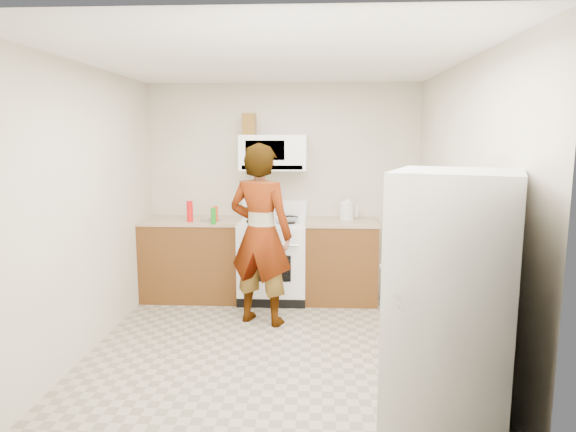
# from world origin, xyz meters

# --- Properties ---
(floor) EXTENTS (3.60, 3.60, 0.00)m
(floor) POSITION_xyz_m (0.00, 0.00, 0.00)
(floor) COLOR gray
(floor) RESTS_ON ground
(back_wall) EXTENTS (3.20, 0.02, 2.50)m
(back_wall) POSITION_xyz_m (0.00, 1.79, 1.25)
(back_wall) COLOR beige
(back_wall) RESTS_ON floor
(right_wall) EXTENTS (0.02, 3.60, 2.50)m
(right_wall) POSITION_xyz_m (1.59, 0.00, 1.25)
(right_wall) COLOR beige
(right_wall) RESTS_ON floor
(cabinet_left) EXTENTS (1.12, 0.62, 0.90)m
(cabinet_left) POSITION_xyz_m (-1.04, 1.49, 0.45)
(cabinet_left) COLOR brown
(cabinet_left) RESTS_ON floor
(counter_left) EXTENTS (1.14, 0.64, 0.03)m
(counter_left) POSITION_xyz_m (-1.04, 1.49, 0.92)
(counter_left) COLOR #9F866B
(counter_left) RESTS_ON cabinet_left
(cabinet_right) EXTENTS (0.80, 0.62, 0.90)m
(cabinet_right) POSITION_xyz_m (0.68, 1.49, 0.45)
(cabinet_right) COLOR brown
(cabinet_right) RESTS_ON floor
(counter_right) EXTENTS (0.82, 0.64, 0.03)m
(counter_right) POSITION_xyz_m (0.68, 1.49, 0.92)
(counter_right) COLOR #9F866B
(counter_right) RESTS_ON cabinet_right
(gas_range) EXTENTS (0.76, 0.65, 1.13)m
(gas_range) POSITION_xyz_m (-0.10, 1.48, 0.49)
(gas_range) COLOR white
(gas_range) RESTS_ON floor
(microwave) EXTENTS (0.76, 0.38, 0.40)m
(microwave) POSITION_xyz_m (-0.10, 1.61, 1.70)
(microwave) COLOR white
(microwave) RESTS_ON back_wall
(person) EXTENTS (0.77, 0.63, 1.82)m
(person) POSITION_xyz_m (-0.16, 0.72, 0.91)
(person) COLOR tan
(person) RESTS_ON floor
(fridge) EXTENTS (0.90, 0.90, 1.70)m
(fridge) POSITION_xyz_m (1.20, -1.31, 0.85)
(fridge) COLOR silver
(fridge) RESTS_ON floor
(kettle) EXTENTS (0.22, 0.22, 0.20)m
(kettle) POSITION_xyz_m (0.75, 1.57, 1.03)
(kettle) COLOR silver
(kettle) RESTS_ON counter_right
(jug) EXTENTS (0.15, 0.15, 0.24)m
(jug) POSITION_xyz_m (-0.37, 1.56, 2.02)
(jug) COLOR brown
(jug) RESTS_ON microwave
(saucepan) EXTENTS (0.26, 0.26, 0.12)m
(saucepan) POSITION_xyz_m (-0.24, 1.61, 1.01)
(saucepan) COLOR #B7B6BB
(saucepan) RESTS_ON gas_range
(tray) EXTENTS (0.29, 0.24, 0.05)m
(tray) POSITION_xyz_m (0.08, 1.33, 0.96)
(tray) COLOR silver
(tray) RESTS_ON gas_range
(bottle_spray) EXTENTS (0.07, 0.07, 0.23)m
(bottle_spray) POSITION_xyz_m (-1.02, 1.32, 1.05)
(bottle_spray) COLOR red
(bottle_spray) RESTS_ON counter_left
(bottle_hot_sauce) EXTENTS (0.07, 0.07, 0.17)m
(bottle_hot_sauce) POSITION_xyz_m (-0.74, 1.36, 1.02)
(bottle_hot_sauce) COLOR #CF4117
(bottle_hot_sauce) RESTS_ON counter_left
(bottle_green_cap) EXTENTS (0.07, 0.07, 0.18)m
(bottle_green_cap) POSITION_xyz_m (-0.73, 1.19, 1.02)
(bottle_green_cap) COLOR #178117
(bottle_green_cap) RESTS_ON counter_left
(pot_lid) EXTENTS (0.27, 0.27, 0.01)m
(pot_lid) POSITION_xyz_m (-0.80, 1.38, 0.94)
(pot_lid) COLOR silver
(pot_lid) RESTS_ON counter_left
(broom) EXTENTS (0.26, 0.17, 1.30)m
(broom) POSITION_xyz_m (1.51, 1.06, 0.66)
(broom) COLOR white
(broom) RESTS_ON floor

